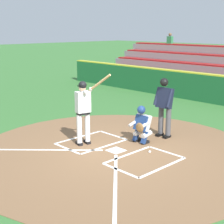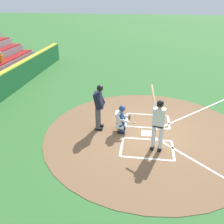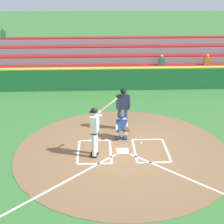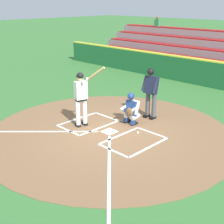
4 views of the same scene
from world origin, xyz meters
name	(u,v)px [view 2 (image 2 of 4)]	position (x,y,z in m)	size (l,w,h in m)	color
ground_plane	(147,133)	(0.00, 0.00, 0.00)	(120.00, 120.00, 0.00)	#387033
dirt_circle	(147,133)	(0.00, 0.00, 0.01)	(8.00, 8.00, 0.01)	brown
home_plate_and_chalk	(170,135)	(0.00, 0.88, 0.01)	(7.93, 4.91, 0.01)	white
batter	(158,121)	(1.01, 0.31, 1.10)	(1.04, 0.55, 2.13)	white
catcher	(122,118)	(-0.03, -1.02, 0.59)	(0.59, 0.60, 1.13)	black
plate_umpire	(99,104)	(-0.15, -1.93, 1.08)	(0.58, 0.41, 1.86)	#4C4C51
baseball	(134,123)	(-0.76, -0.54, 0.04)	(0.07, 0.07, 0.07)	white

